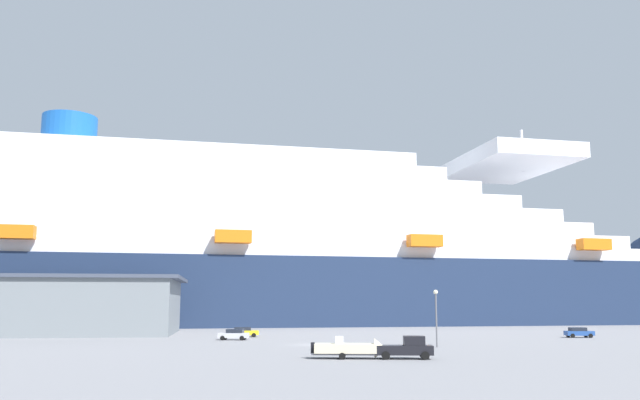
{
  "coord_description": "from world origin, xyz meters",
  "views": [
    {
      "loc": [
        -8.29,
        -85.82,
        5.3
      ],
      "look_at": [
        6.16,
        37.04,
        25.15
      ],
      "focal_mm": 36.34,
      "sensor_mm": 36.0,
      "label": 1
    }
  ],
  "objects_px": {
    "parked_car_yellow_taxi": "(243,332)",
    "parked_car_silver_sedan": "(234,334)",
    "small_boat_on_trailer": "(353,349)",
    "street_lamp": "(436,309)",
    "pickup_truck": "(406,348)",
    "cruise_ship": "(229,255)",
    "parked_car_blue_suv": "(579,332)"
  },
  "relations": [
    {
      "from": "small_boat_on_trailer",
      "to": "street_lamp",
      "type": "height_order",
      "value": "street_lamp"
    },
    {
      "from": "pickup_truck",
      "to": "parked_car_blue_suv",
      "type": "bearing_deg",
      "value": 44.18
    },
    {
      "from": "pickup_truck",
      "to": "street_lamp",
      "type": "relative_size",
      "value": 0.84
    },
    {
      "from": "cruise_ship",
      "to": "pickup_truck",
      "type": "xyz_separation_m",
      "value": [
        19.47,
        -99.3,
        -16.11
      ]
    },
    {
      "from": "parked_car_yellow_taxi",
      "to": "pickup_truck",
      "type": "bearing_deg",
      "value": -70.32
    },
    {
      "from": "parked_car_blue_suv",
      "to": "pickup_truck",
      "type": "bearing_deg",
      "value": -135.82
    },
    {
      "from": "parked_car_yellow_taxi",
      "to": "parked_car_blue_suv",
      "type": "xyz_separation_m",
      "value": [
        52.78,
        -7.92,
        -0.0
      ]
    },
    {
      "from": "cruise_ship",
      "to": "parked_car_blue_suv",
      "type": "bearing_deg",
      "value": -48.22
    },
    {
      "from": "parked_car_yellow_taxi",
      "to": "cruise_ship",
      "type": "bearing_deg",
      "value": 93.89
    },
    {
      "from": "cruise_ship",
      "to": "parked_car_blue_suv",
      "type": "height_order",
      "value": "cruise_ship"
    },
    {
      "from": "parked_car_blue_suv",
      "to": "small_boat_on_trailer",
      "type": "bearing_deg",
      "value": -140.19
    },
    {
      "from": "parked_car_yellow_taxi",
      "to": "parked_car_silver_sedan",
      "type": "distance_m",
      "value": 8.67
    },
    {
      "from": "pickup_truck",
      "to": "parked_car_blue_suv",
      "type": "xyz_separation_m",
      "value": [
        37.07,
        36.02,
        -0.21
      ]
    },
    {
      "from": "cruise_ship",
      "to": "small_boat_on_trailer",
      "type": "height_order",
      "value": "cruise_ship"
    },
    {
      "from": "street_lamp",
      "to": "parked_car_blue_suv",
      "type": "relative_size",
      "value": 1.57
    },
    {
      "from": "pickup_truck",
      "to": "small_boat_on_trailer",
      "type": "xyz_separation_m",
      "value": [
        -5.09,
        0.88,
        -0.08
      ]
    },
    {
      "from": "street_lamp",
      "to": "parked_car_blue_suv",
      "type": "bearing_deg",
      "value": 34.34
    },
    {
      "from": "pickup_truck",
      "to": "street_lamp",
      "type": "bearing_deg",
      "value": 63.79
    },
    {
      "from": "parked_car_yellow_taxi",
      "to": "parked_car_silver_sedan",
      "type": "bearing_deg",
      "value": -99.27
    },
    {
      "from": "pickup_truck",
      "to": "cruise_ship",
      "type": "bearing_deg",
      "value": 101.09
    },
    {
      "from": "small_boat_on_trailer",
      "to": "parked_car_yellow_taxi",
      "type": "bearing_deg",
      "value": 103.86
    },
    {
      "from": "parked_car_blue_suv",
      "to": "street_lamp",
      "type": "bearing_deg",
      "value": -145.66
    },
    {
      "from": "small_boat_on_trailer",
      "to": "parked_car_blue_suv",
      "type": "distance_m",
      "value": 54.88
    },
    {
      "from": "parked_car_silver_sedan",
      "to": "parked_car_blue_suv",
      "type": "bearing_deg",
      "value": 0.67
    },
    {
      "from": "street_lamp",
      "to": "parked_car_yellow_taxi",
      "type": "relative_size",
      "value": 1.47
    },
    {
      "from": "pickup_truck",
      "to": "parked_car_yellow_taxi",
      "type": "relative_size",
      "value": 1.23
    },
    {
      "from": "pickup_truck",
      "to": "parked_car_blue_suv",
      "type": "distance_m",
      "value": 51.69
    },
    {
      "from": "cruise_ship",
      "to": "parked_car_silver_sedan",
      "type": "distance_m",
      "value": 66.0
    },
    {
      "from": "small_boat_on_trailer",
      "to": "parked_car_yellow_taxi",
      "type": "relative_size",
      "value": 1.75
    },
    {
      "from": "small_boat_on_trailer",
      "to": "street_lamp",
      "type": "distance_m",
      "value": 20.38
    },
    {
      "from": "parked_car_yellow_taxi",
      "to": "street_lamp",
      "type": "bearing_deg",
      "value": -49.64
    },
    {
      "from": "street_lamp",
      "to": "parked_car_blue_suv",
      "type": "distance_m",
      "value": 35.49
    }
  ]
}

